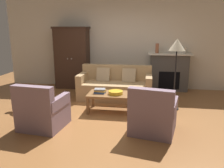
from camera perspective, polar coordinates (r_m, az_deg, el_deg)
ground_plane at (r=5.02m, az=-1.95°, el=-7.75°), size 9.60×9.60×0.00m
back_wall at (r=7.20m, az=1.65°, el=10.32°), size 7.20×0.10×2.80m
fireplace at (r=7.04m, az=14.00°, el=3.00°), size 1.26×0.48×1.12m
armoire at (r=7.23m, az=-9.85°, el=6.48°), size 1.06×0.57×1.88m
couch at (r=6.11m, az=0.81°, el=-0.64°), size 1.93×0.87×0.86m
coffee_table at (r=5.12m, az=0.18°, el=-2.96°), size 1.10×0.60×0.42m
fruit_bowl at (r=5.04m, az=0.92°, el=-2.14°), size 0.32×0.32×0.08m
book_stack at (r=5.13m, az=-3.02°, el=-1.72°), size 0.26×0.20×0.10m
mantel_vase_terracotta at (r=6.90m, az=11.18°, el=8.73°), size 0.10×0.10×0.28m
mantel_vase_cream at (r=6.98m, az=17.46°, el=7.95°), size 0.14×0.14×0.16m
armchair_near_left at (r=4.51m, az=-17.00°, el=-6.67°), size 0.86×0.85×0.88m
armchair_near_right at (r=4.19m, az=10.14°, el=-7.86°), size 0.91×0.91×0.88m
floor_lamp at (r=5.26m, az=15.88°, el=8.42°), size 0.36×0.36×1.62m
dog at (r=5.51m, az=-21.71°, el=-4.05°), size 0.53×0.35×0.39m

